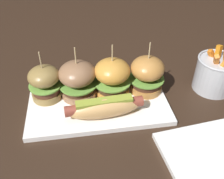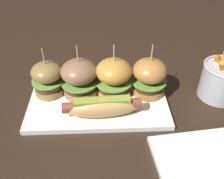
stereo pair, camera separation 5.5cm
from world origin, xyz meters
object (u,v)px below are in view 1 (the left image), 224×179
Objects in this scene: slider_far_right at (147,74)px; side_plate at (218,163)px; hot_dog at (104,107)px; fries_bucket at (216,73)px; platter_main at (98,105)px; slider_far_left at (45,83)px; slider_center_right at (112,77)px; slider_center_left at (78,79)px.

slider_far_right is 0.28m from side_plate.
hot_dog is 0.33m from fries_bucket.
side_plate is at bearing -69.90° from slider_far_right.
fries_bucket reaches higher than platter_main.
slider_far_left is (-0.14, 0.09, 0.02)m from hot_dog.
slider_far_left is at bearing 177.99° from slider_far_right.
hot_dog is 1.31× the size of slider_far_right.
hot_dog is at bearing -166.00° from fries_bucket.
fries_bucket is (0.34, 0.03, 0.05)m from platter_main.
platter_main is at bearing 101.96° from hot_dog.
fries_bucket is at bearing -1.07° from slider_center_right.
side_plate is (0.09, -0.25, -0.06)m from slider_far_right.
slider_center_right is 0.32m from side_plate.
slider_center_left is at bearing 177.99° from slider_far_right.
platter_main is 0.15m from slider_far_left.
hot_dog reaches higher than side_plate.
slider_center_left is 1.03× the size of fries_bucket.
platter_main is 2.47× the size of slider_center_right.
slider_far_right is (0.27, -0.01, 0.00)m from slider_far_left.
platter_main is 0.08m from slider_center_right.
slider_center_right reaches higher than slider_far_left.
slider_center_left is at bearing 176.83° from slider_center_right.
platter_main reaches higher than side_plate.
hot_dog is 0.91× the size of side_plate.
slider_center_right is (0.04, 0.04, 0.06)m from platter_main.
slider_far_left is at bearing 161.43° from platter_main.
slider_center_right reaches higher than hot_dog.
hot_dog is at bearing -33.39° from slider_far_left.
platter_main is 0.34m from fries_bucket.
slider_center_left is 0.38m from side_plate.
fries_bucket is at bearing 5.30° from platter_main.
slider_center_right reaches higher than fries_bucket.
slider_far_left reaches higher than fries_bucket.
slider_far_left is 0.94× the size of slider_far_right.
slider_center_right is 0.09m from slider_far_right.
slider_center_right is 0.70× the size of side_plate.
side_plate is (0.22, -0.17, -0.04)m from hot_dog.
slider_center_left is at bearing -2.02° from slider_far_left.
slider_far_left is 0.66× the size of side_plate.
slider_center_left is (-0.05, 0.04, 0.06)m from platter_main.
slider_center_right reaches higher than slider_center_left.
slider_far_left is at bearing 177.98° from slider_center_left.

